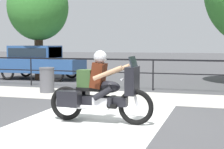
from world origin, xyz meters
name	(u,v)px	position (x,y,z in m)	size (l,w,h in m)	color
ground_plane	(110,120)	(0.00, 0.00, 0.00)	(120.00, 120.00, 0.00)	#424244
sidewalk_band	(143,97)	(0.00, 3.40, 0.01)	(44.00, 2.40, 0.01)	#B7B2A8
crosswalk_band	(92,121)	(-0.37, -0.20, 0.00)	(3.13, 6.00, 0.01)	silver
fence_railing	(153,66)	(0.00, 5.19, 0.91)	(36.00, 0.05, 1.16)	black
motorcycle	(99,91)	(-0.15, -0.31, 0.70)	(2.37, 0.76, 1.58)	black
parked_car	(38,60)	(-6.09, 7.54, 0.93)	(4.19, 1.74, 1.63)	#284C84
trash_bin	(47,80)	(-3.46, 3.49, 0.45)	(0.53, 0.53, 0.89)	#515156
tree_behind_car	(38,8)	(-5.96, 7.39, 3.44)	(2.88, 2.88, 5.05)	#473323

